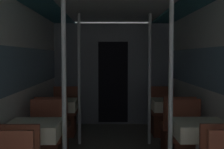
{
  "coord_description": "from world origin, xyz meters",
  "views": [
    {
      "loc": [
        -0.1,
        -0.89,
        1.48
      ],
      "look_at": [
        -0.06,
        2.78,
        1.26
      ],
      "focal_mm": 50.0,
      "sensor_mm": 36.0,
      "label": 1
    }
  ],
  "objects_px": {
    "dining_table_right_2": "(169,107)",
    "chair_right_far_2": "(163,120)",
    "dining_table_left_1": "(34,133)",
    "chair_left_far_2": "(65,120)",
    "chair_left_near_2": "(54,136)",
    "dining_table_left_2": "(60,107)",
    "dining_table_right_1": "(200,133)",
    "support_pole_right_2": "(150,79)",
    "support_pole_left_2": "(79,79)",
    "support_pole_left_1": "(64,91)",
    "chair_left_far_1": "(45,148)",
    "chair_right_far_1": "(186,148)",
    "chair_right_near_2": "(176,136)",
    "support_pole_right_1": "(171,91)"
  },
  "relations": [
    {
      "from": "dining_table_left_1",
      "to": "support_pole_left_1",
      "type": "distance_m",
      "value": 0.57
    },
    {
      "from": "support_pole_left_1",
      "to": "chair_right_far_2",
      "type": "distance_m",
      "value": 2.93
    },
    {
      "from": "dining_table_right_1",
      "to": "dining_table_right_2",
      "type": "distance_m",
      "value": 1.78
    },
    {
      "from": "chair_right_far_2",
      "to": "chair_right_near_2",
      "type": "bearing_deg",
      "value": 90.0
    },
    {
      "from": "support_pole_left_1",
      "to": "dining_table_right_2",
      "type": "distance_m",
      "value": 2.38
    },
    {
      "from": "dining_table_left_1",
      "to": "dining_table_right_2",
      "type": "bearing_deg",
      "value": 43.98
    },
    {
      "from": "support_pole_right_1",
      "to": "dining_table_right_2",
      "type": "height_order",
      "value": "support_pole_right_1"
    },
    {
      "from": "support_pole_left_2",
      "to": "dining_table_right_1",
      "type": "relative_size",
      "value": 2.91
    },
    {
      "from": "dining_table_right_1",
      "to": "support_pole_right_1",
      "type": "distance_m",
      "value": 0.57
    },
    {
      "from": "support_pole_left_1",
      "to": "dining_table_left_2",
      "type": "distance_m",
      "value": 1.87
    },
    {
      "from": "dining_table_right_1",
      "to": "support_pole_left_2",
      "type": "bearing_deg",
      "value": 130.33
    },
    {
      "from": "dining_table_left_1",
      "to": "chair_right_near_2",
      "type": "height_order",
      "value": "chair_right_near_2"
    },
    {
      "from": "support_pole_left_2",
      "to": "dining_table_right_2",
      "type": "xyz_separation_m",
      "value": [
        1.51,
        0.0,
        -0.46
      ]
    },
    {
      "from": "chair_left_far_1",
      "to": "chair_right_far_1",
      "type": "height_order",
      "value": "same"
    },
    {
      "from": "support_pole_left_1",
      "to": "chair_left_far_2",
      "type": "bearing_deg",
      "value": 98.01
    },
    {
      "from": "dining_table_right_2",
      "to": "support_pole_right_2",
      "type": "relative_size",
      "value": 0.34
    },
    {
      "from": "dining_table_left_2",
      "to": "dining_table_right_2",
      "type": "bearing_deg",
      "value": 0.0
    },
    {
      "from": "chair_right_near_2",
      "to": "support_pole_right_1",
      "type": "bearing_deg",
      "value": -105.62
    },
    {
      "from": "chair_left_near_2",
      "to": "chair_right_far_2",
      "type": "distance_m",
      "value": 2.19
    },
    {
      "from": "dining_table_left_1",
      "to": "chair_left_far_2",
      "type": "xyz_separation_m",
      "value": [
        -0.0,
        2.37,
        -0.35
      ]
    },
    {
      "from": "chair_left_far_2",
      "to": "dining_table_right_1",
      "type": "xyz_separation_m",
      "value": [
        1.85,
        -2.37,
        0.35
      ]
    },
    {
      "from": "chair_left_far_1",
      "to": "support_pole_left_1",
      "type": "bearing_deg",
      "value": 119.54
    },
    {
      "from": "dining_table_left_1",
      "to": "chair_right_near_2",
      "type": "xyz_separation_m",
      "value": [
        1.85,
        1.19,
        -0.35
      ]
    },
    {
      "from": "chair_right_far_2",
      "to": "support_pole_right_2",
      "type": "height_order",
      "value": "support_pole_right_2"
    },
    {
      "from": "support_pole_right_1",
      "to": "support_pole_right_2",
      "type": "distance_m",
      "value": 1.78
    },
    {
      "from": "dining_table_left_1",
      "to": "chair_right_far_1",
      "type": "relative_size",
      "value": 0.84
    },
    {
      "from": "chair_right_far_1",
      "to": "chair_left_near_2",
      "type": "bearing_deg",
      "value": -18.12
    },
    {
      "from": "support_pole_left_2",
      "to": "dining_table_left_2",
      "type": "bearing_deg",
      "value": 180.0
    },
    {
      "from": "dining_table_left_2",
      "to": "support_pole_left_2",
      "type": "xyz_separation_m",
      "value": [
        0.33,
        0.0,
        0.46
      ]
    },
    {
      "from": "dining_table_right_2",
      "to": "dining_table_right_1",
      "type": "bearing_deg",
      "value": -90.0
    },
    {
      "from": "support_pole_left_1",
      "to": "support_pole_left_2",
      "type": "height_order",
      "value": "same"
    },
    {
      "from": "dining_table_left_1",
      "to": "dining_table_left_2",
      "type": "xyz_separation_m",
      "value": [
        0.0,
        1.78,
        0.0
      ]
    },
    {
      "from": "chair_left_near_2",
      "to": "chair_right_near_2",
      "type": "distance_m",
      "value": 1.85
    },
    {
      "from": "dining_table_left_2",
      "to": "dining_table_right_1",
      "type": "bearing_deg",
      "value": -43.98
    },
    {
      "from": "support_pole_left_1",
      "to": "chair_right_far_1",
      "type": "xyz_separation_m",
      "value": [
        1.51,
        0.59,
        -0.81
      ]
    },
    {
      "from": "support_pole_right_1",
      "to": "dining_table_right_2",
      "type": "distance_m",
      "value": 1.87
    },
    {
      "from": "dining_table_right_1",
      "to": "support_pole_right_1",
      "type": "height_order",
      "value": "support_pole_right_1"
    },
    {
      "from": "support_pole_left_2",
      "to": "support_pole_right_2",
      "type": "relative_size",
      "value": 1.0
    },
    {
      "from": "chair_left_near_2",
      "to": "chair_right_far_1",
      "type": "relative_size",
      "value": 1.0
    },
    {
      "from": "dining_table_left_2",
      "to": "dining_table_right_2",
      "type": "relative_size",
      "value": 1.0
    },
    {
      "from": "chair_left_far_1",
      "to": "support_pole_right_1",
      "type": "bearing_deg",
      "value": 158.73
    },
    {
      "from": "dining_table_right_2",
      "to": "support_pole_right_2",
      "type": "bearing_deg",
      "value": 180.0
    },
    {
      "from": "dining_table_right_2",
      "to": "chair_right_far_2",
      "type": "height_order",
      "value": "chair_right_far_2"
    },
    {
      "from": "chair_left_far_1",
      "to": "dining_table_right_2",
      "type": "distance_m",
      "value": 2.23
    },
    {
      "from": "support_pole_left_1",
      "to": "chair_left_near_2",
      "type": "distance_m",
      "value": 1.48
    },
    {
      "from": "chair_right_near_2",
      "to": "chair_left_far_2",
      "type": "bearing_deg",
      "value": 147.47
    },
    {
      "from": "dining_table_left_1",
      "to": "chair_left_near_2",
      "type": "relative_size",
      "value": 0.84
    },
    {
      "from": "dining_table_left_1",
      "to": "dining_table_right_2",
      "type": "height_order",
      "value": "same"
    },
    {
      "from": "chair_left_far_1",
      "to": "chair_left_far_2",
      "type": "relative_size",
      "value": 1.0
    },
    {
      "from": "chair_left_far_2",
      "to": "support_pole_right_2",
      "type": "bearing_deg",
      "value": 158.73
    }
  ]
}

